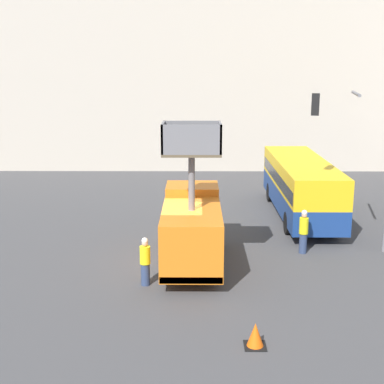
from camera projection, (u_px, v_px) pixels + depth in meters
ground_plane at (170, 267)px, 20.99m from camera, size 120.00×120.00×0.00m
building_backdrop_far at (183, 47)px, 42.96m from camera, size 44.00×10.00×18.50m
utility_truck at (192, 226)px, 21.01m from camera, size 2.21×6.15×5.73m
city_bus at (301, 183)px, 27.82m from camera, size 2.56×10.17×2.96m
traffic_light_pole at (366, 143)px, 21.92m from camera, size 3.38×3.12×6.91m
road_worker_near_truck at (145, 262)px, 19.08m from camera, size 0.38×0.38×1.78m
road_worker_directing at (304, 231)px, 22.37m from camera, size 0.38×0.38×1.88m
traffic_cone_near_truck at (255, 336)px, 14.97m from camera, size 0.62×0.62×0.71m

